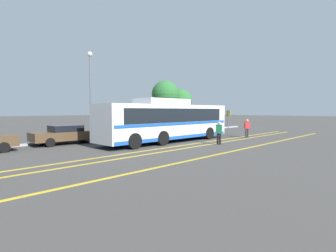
# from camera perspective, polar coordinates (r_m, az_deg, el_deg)

# --- Properties ---
(ground_plane) EXTENTS (220.00, 220.00, 0.00)m
(ground_plane) POSITION_cam_1_polar(r_m,az_deg,el_deg) (21.39, 1.93, -3.01)
(ground_plane) COLOR #423F3D
(lane_strip_0) EXTENTS (31.67, 0.20, 0.01)m
(lane_strip_0) POSITION_cam_1_polar(r_m,az_deg,el_deg) (18.58, 4.89, -3.98)
(lane_strip_0) COLOR gold
(lane_strip_0) RESTS_ON ground_plane
(lane_strip_1) EXTENTS (31.67, 0.20, 0.01)m
(lane_strip_1) POSITION_cam_1_polar(r_m,az_deg,el_deg) (17.97, 7.39, -4.25)
(lane_strip_1) COLOR gold
(lane_strip_1) RESTS_ON ground_plane
(lane_strip_2) EXTENTS (31.67, 0.20, 0.01)m
(lane_strip_2) POSITION_cam_1_polar(r_m,az_deg,el_deg) (16.48, 15.18, -5.03)
(lane_strip_2) COLOR gold
(lane_strip_2) RESTS_ON ground_plane
(curb_strip) EXTENTS (39.67, 0.36, 0.15)m
(curb_strip) POSITION_cam_1_polar(r_m,az_deg,el_deg) (24.00, -9.15, -2.17)
(curb_strip) COLOR #99999E
(curb_strip) RESTS_ON ground_plane
(transit_bus) EXTENTS (12.01, 2.80, 3.25)m
(transit_bus) POSITION_cam_1_polar(r_m,az_deg,el_deg) (19.89, -0.04, 1.20)
(transit_bus) COLOR silver
(transit_bus) RESTS_ON ground_plane
(parked_car_1) EXTENTS (4.93, 2.08, 1.34)m
(parked_car_1) POSITION_cam_1_polar(r_m,az_deg,el_deg) (19.98, -21.08, -1.68)
(parked_car_1) COLOR #4C3823
(parked_car_1) RESTS_ON ground_plane
(parked_car_2) EXTENTS (4.83, 1.99, 1.51)m
(parked_car_2) POSITION_cam_1_polar(r_m,az_deg,el_deg) (23.57, -4.95, -0.56)
(parked_car_2) COLOR maroon
(parked_car_2) RESTS_ON ground_plane
(pedestrian_0) EXTENTS (0.34, 0.47, 1.61)m
(pedestrian_0) POSITION_cam_1_polar(r_m,az_deg,el_deg) (18.68, 11.04, -1.19)
(pedestrian_0) COLOR black
(pedestrian_0) RESTS_ON ground_plane
(pedestrian_1) EXTENTS (0.46, 0.44, 1.61)m
(pedestrian_1) POSITION_cam_1_polar(r_m,az_deg,el_deg) (24.09, 16.83, -0.26)
(pedestrian_1) COLOR #2D2D33
(pedestrian_1) RESTS_ON ground_plane
(bus_stop_sign) EXTENTS (0.07, 0.40, 2.45)m
(bus_stop_sign) POSITION_cam_1_polar(r_m,az_deg,el_deg) (25.40, 12.98, 1.42)
(bus_stop_sign) COLOR #59595E
(bus_stop_sign) RESTS_ON ground_plane
(street_lamp) EXTENTS (0.40, 0.40, 7.26)m
(street_lamp) POSITION_cam_1_polar(r_m,az_deg,el_deg) (23.05, -16.54, 8.79)
(street_lamp) COLOR #59595E
(street_lamp) RESTS_ON ground_plane
(tree_0) EXTENTS (3.15, 3.15, 5.85)m
(tree_0) POSITION_cam_1_polar(r_m,az_deg,el_deg) (30.63, -0.60, 6.89)
(tree_0) COLOR #513823
(tree_0) RESTS_ON ground_plane
(tree_1) EXTENTS (3.21, 3.21, 5.20)m
(tree_1) POSITION_cam_1_polar(r_m,az_deg,el_deg) (34.07, 2.58, 5.41)
(tree_1) COLOR #513823
(tree_1) RESTS_ON ground_plane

